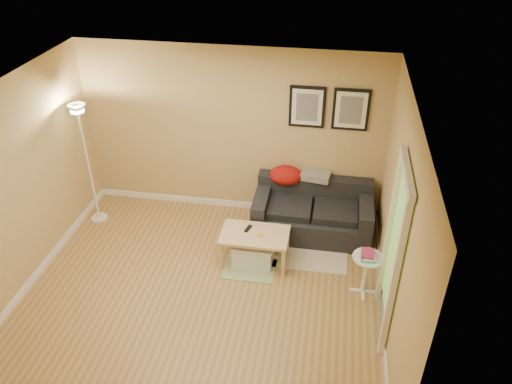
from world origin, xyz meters
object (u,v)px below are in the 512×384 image
at_px(sofa, 313,211).
at_px(storage_bin, 253,252).
at_px(side_table, 365,275).
at_px(coffee_table, 255,247).
at_px(floor_lamp, 89,168).
at_px(book_stack, 368,255).

bearing_deg(sofa, storage_bin, -131.53).
relative_size(storage_bin, side_table, 0.95).
distance_m(coffee_table, side_table, 1.52).
height_order(coffee_table, storage_bin, coffee_table).
distance_m(sofa, side_table, 1.40).
bearing_deg(sofa, side_table, -57.64).
height_order(coffee_table, side_table, side_table).
relative_size(sofa, storage_bin, 3.09).
relative_size(sofa, floor_lamp, 0.90).
distance_m(sofa, floor_lamp, 3.32).
bearing_deg(floor_lamp, book_stack, -13.59).
height_order(sofa, side_table, sofa).
relative_size(storage_bin, floor_lamp, 0.29).
bearing_deg(storage_bin, side_table, -13.07).
bearing_deg(coffee_table, side_table, -7.84).
bearing_deg(sofa, floor_lamp, -176.28).
distance_m(book_stack, floor_lamp, 4.14).
distance_m(coffee_table, book_stack, 1.57).
distance_m(coffee_table, floor_lamp, 2.70).
height_order(side_table, floor_lamp, floor_lamp).
xyz_separation_m(sofa, coffee_table, (-0.72, -0.79, -0.15)).
height_order(storage_bin, book_stack, book_stack).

